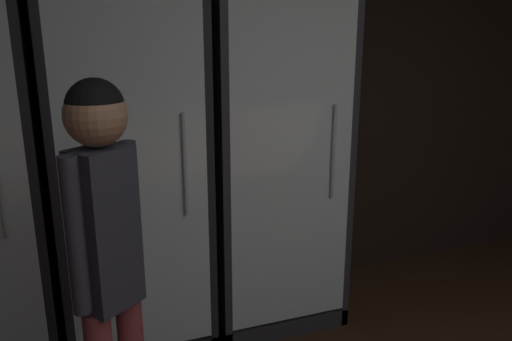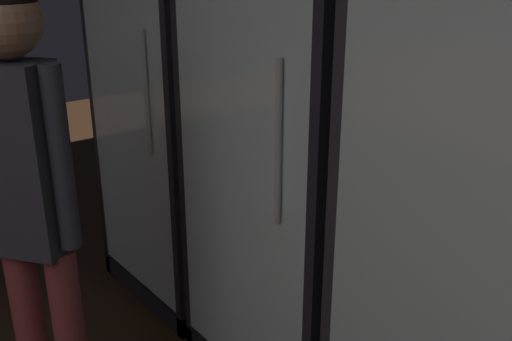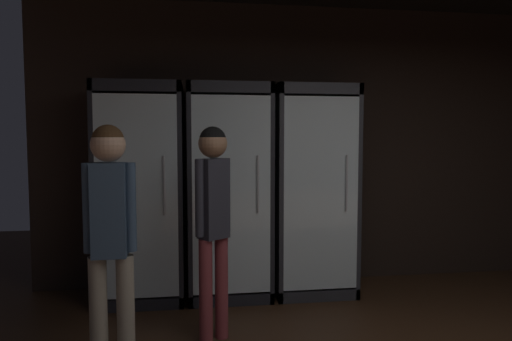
{
  "view_description": "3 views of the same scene",
  "coord_description": "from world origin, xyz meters",
  "views": [
    {
      "loc": [
        -1.38,
        0.05,
        1.71
      ],
      "look_at": [
        -0.41,
        2.67,
        0.92
      ],
      "focal_mm": 35.55,
      "sensor_mm": 36.0,
      "label": 1
    },
    {
      "loc": [
        0.33,
        1.28,
        1.61
      ],
      "look_at": [
        -1.04,
        2.37,
        0.94
      ],
      "focal_mm": 40.93,
      "sensor_mm": 36.0,
      "label": 2
    },
    {
      "loc": [
        -1.43,
        -1.38,
        1.47
      ],
      "look_at": [
        -0.87,
        2.61,
        1.18
      ],
      "focal_mm": 30.75,
      "sensor_mm": 36.0,
      "label": 3
    }
  ],
  "objects": [
    {
      "name": "cooler_far_left",
      "position": [
        -1.92,
        2.71,
        0.96
      ],
      "size": [
        0.76,
        0.65,
        1.96
      ],
      "color": "black",
      "rests_on": "ground"
    },
    {
      "name": "cooler_left",
      "position": [
        -1.12,
        2.71,
        0.96
      ],
      "size": [
        0.76,
        0.65,
        1.96
      ],
      "color": "black",
      "rests_on": "ground"
    },
    {
      "name": "shopper_near",
      "position": [
        -1.31,
        1.74,
        0.98
      ],
      "size": [
        0.26,
        0.23,
        1.56
      ],
      "color": "brown",
      "rests_on": "ground"
    }
  ]
}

